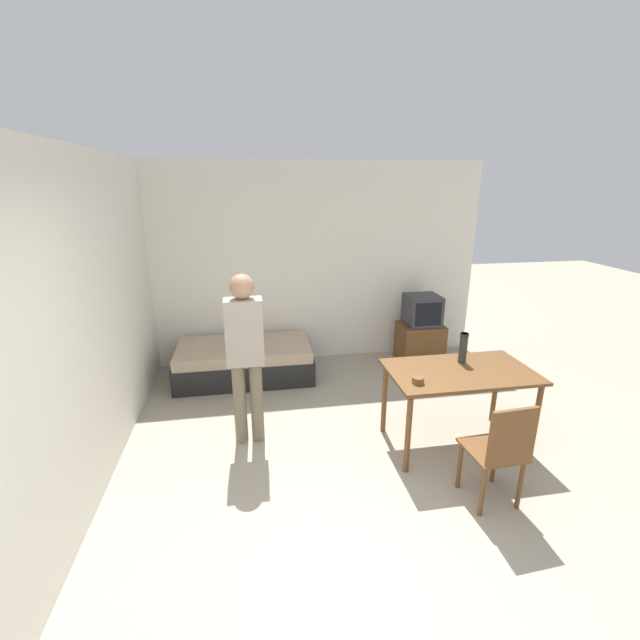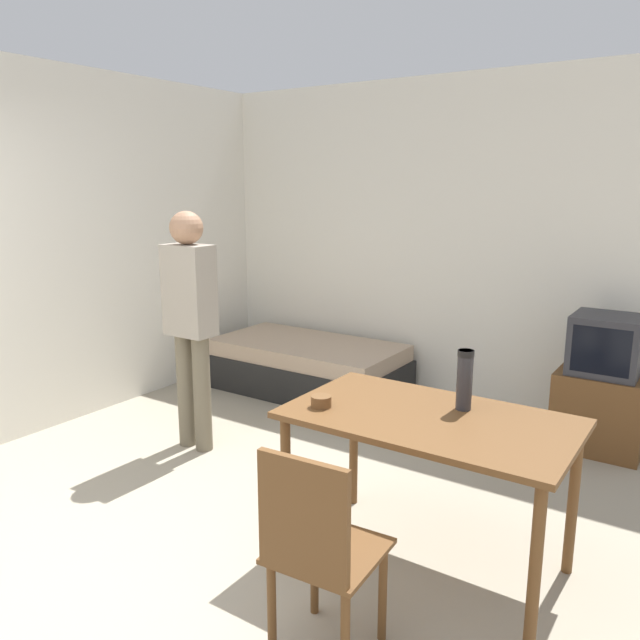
# 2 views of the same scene
# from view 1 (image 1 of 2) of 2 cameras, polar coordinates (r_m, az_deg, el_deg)

# --- Properties ---
(ground_plane) EXTENTS (20.00, 20.00, 0.00)m
(ground_plane) POSITION_cam_1_polar(r_m,az_deg,el_deg) (3.31, 7.20, -29.28)
(ground_plane) COLOR #9E937F
(wall_back) EXTENTS (4.97, 0.06, 2.70)m
(wall_back) POSITION_cam_1_polar(r_m,az_deg,el_deg) (5.87, -2.39, 7.37)
(wall_back) COLOR silver
(wall_back) RESTS_ON ground_plane
(wall_left) EXTENTS (0.06, 4.56, 2.70)m
(wall_left) POSITION_cam_1_polar(r_m,az_deg,el_deg) (4.26, -26.83, 1.35)
(wall_left) COLOR silver
(wall_left) RESTS_ON ground_plane
(daybed) EXTENTS (1.72, 0.89, 0.45)m
(daybed) POSITION_cam_1_polar(r_m,az_deg,el_deg) (5.62, -10.02, -5.43)
(daybed) COLOR black
(daybed) RESTS_ON ground_plane
(tv) EXTENTS (0.59, 0.47, 0.96)m
(tv) POSITION_cam_1_polar(r_m,az_deg,el_deg) (6.10, 13.25, -1.57)
(tv) COLOR brown
(tv) RESTS_ON ground_plane
(dining_table) EXTENTS (1.33, 0.77, 0.78)m
(dining_table) POSITION_cam_1_polar(r_m,az_deg,el_deg) (4.20, 18.10, -7.50)
(dining_table) COLOR brown
(dining_table) RESTS_ON ground_plane
(wooden_chair) EXTENTS (0.43, 0.43, 0.90)m
(wooden_chair) POSITION_cam_1_polar(r_m,az_deg,el_deg) (3.62, 22.95, -15.63)
(wooden_chair) COLOR brown
(wooden_chair) RESTS_ON ground_plane
(person_standing) EXTENTS (0.34, 0.22, 1.66)m
(person_standing) POSITION_cam_1_polar(r_m,az_deg,el_deg) (3.99, -9.93, -3.76)
(person_standing) COLOR #6B604C
(person_standing) RESTS_ON ground_plane
(thermos_flask) EXTENTS (0.08, 0.08, 0.29)m
(thermos_flask) POSITION_cam_1_polar(r_m,az_deg,el_deg) (4.28, 18.56, -3.38)
(thermos_flask) COLOR #2D2D33
(thermos_flask) RESTS_ON dining_table
(mate_bowl) EXTENTS (0.10, 0.10, 0.06)m
(mate_bowl) POSITION_cam_1_polar(r_m,az_deg,el_deg) (3.80, 12.94, -7.81)
(mate_bowl) COLOR brown
(mate_bowl) RESTS_ON dining_table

